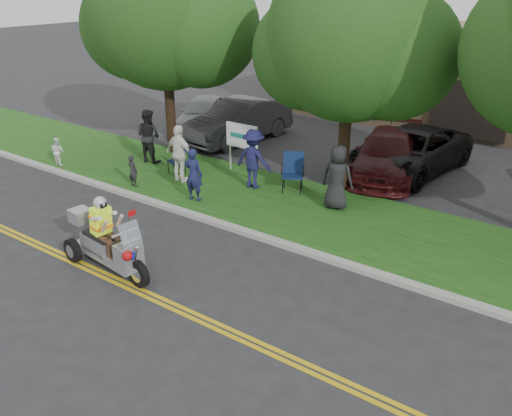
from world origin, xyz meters
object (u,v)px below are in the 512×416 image
Objects in this scene: lawn_chair_a at (179,157)px; parked_car_mid at (410,151)px; spectator_adult_left at (194,174)px; trike_scooter at (106,244)px; lawn_chair_b at (293,169)px; spectator_adult_right at (180,154)px; parked_car_left at (238,121)px; spectator_adult_mid at (148,136)px; parked_car_far_left at (203,113)px; parked_car_right at (388,154)px.

parked_car_mid reaches higher than lawn_chair_a.
lawn_chair_a is 2.47m from spectator_adult_left.
lawn_chair_a is (-2.95, 5.53, 0.04)m from trike_scooter.
trike_scooter is 2.76× the size of lawn_chair_a.
parked_car_mid is (2.16, 3.93, -0.03)m from lawn_chair_b.
parked_car_left is at bearing -71.73° from spectator_adult_right.
spectator_adult_left reaches higher than parked_car_left.
spectator_adult_mid reaches higher than lawn_chair_a.
parked_car_mid is (5.47, 5.38, -0.28)m from spectator_adult_right.
spectator_adult_left is at bearing 148.17° from spectator_adult_right.
lawn_chair_b is at bearing -111.73° from parked_car_mid.
spectator_adult_left reaches higher than parked_car_far_left.
spectator_adult_right is 5.24m from parked_car_left.
parked_car_right is (5.56, 4.12, 0.06)m from lawn_chair_a.
parked_car_mid is at bearing -155.42° from spectator_adult_mid.
trike_scooter is 12.11m from parked_car_far_left.
spectator_adult_mid is 8.98m from parked_car_mid.
lawn_chair_a is 1.74m from spectator_adult_mid.
parked_car_right is (1.68, 3.23, -0.05)m from lawn_chair_b.
parked_car_mid is at bearing 9.14° from parked_car_left.
lawn_chair_b is 0.28× the size of parked_car_far_left.
spectator_adult_right is (2.25, -0.82, -0.01)m from spectator_adult_mid.
parked_car_right is (6.52, -0.33, -0.10)m from parked_car_left.
lawn_chair_a is 0.62× the size of spectator_adult_left.
parked_car_left reaches higher than parked_car_mid.
lawn_chair_a is 0.20× the size of parked_car_left.
parked_car_far_left is 8.79m from parked_car_right.
parked_car_far_left is 2.28m from parked_car_left.
parked_car_right is at bearing 81.52° from trike_scooter.
parked_car_right is at bearing 3.18° from parked_car_left.
trike_scooter is 1.45× the size of spectator_adult_mid.
spectator_adult_mid is at bearing -95.98° from parked_car_far_left.
parked_car_far_left is at bearing 144.36° from lawn_chair_a.
parked_car_mid is (3.09, 10.36, 0.13)m from trike_scooter.
lawn_chair_b is 3.64m from parked_car_right.
trike_scooter is 7.43m from spectator_adult_mid.
spectator_adult_mid is 4.26m from parked_car_left.
lawn_chair_b is 0.64× the size of spectator_adult_right.
parked_car_right reaches higher than lawn_chair_b.
spectator_adult_left reaches higher than parked_car_right.
spectator_adult_right is at bearing 154.01° from spectator_adult_mid.
spectator_adult_right is (-2.38, 4.98, 0.40)m from trike_scooter.
parked_car_right is (-0.48, -0.70, -0.03)m from parked_car_mid.
lawn_chair_b is 6.01m from parked_car_left.
spectator_adult_left is 6.61m from parked_car_left.
lawn_chair_b is 3.63m from spectator_adult_right.
spectator_adult_right is at bearing -128.47° from parked_car_mid.
parked_car_mid is at bearing -134.16° from spectator_adult_right.
spectator_adult_mid is at bearing 135.28° from trike_scooter.
parked_car_right is (7.24, 3.86, -0.32)m from spectator_adult_mid.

